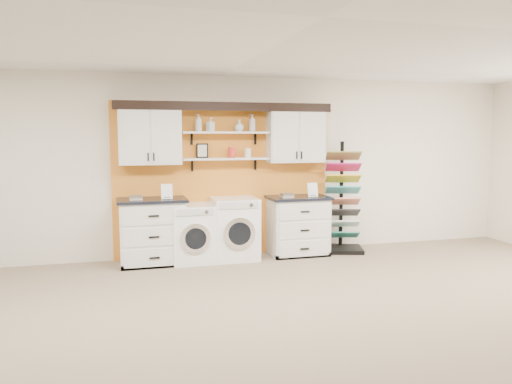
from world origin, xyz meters
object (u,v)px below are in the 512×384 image
object	(u,v)px
dryer	(234,228)
sample_rack	(342,217)
base_cabinet_right	(298,226)
base_cabinet_left	(153,232)
washer	(192,233)

from	to	relation	value
dryer	sample_rack	world-z (taller)	sample_rack
base_cabinet_right	dryer	size ratio (longest dim) A/B	1.01
base_cabinet_left	base_cabinet_right	distance (m)	2.26
base_cabinet_left	sample_rack	distance (m)	3.04
dryer	base_cabinet_right	bearing A→B (deg)	0.19
sample_rack	base_cabinet_left	bearing A→B (deg)	-162.10
dryer	base_cabinet_left	bearing A→B (deg)	179.84
base_cabinet_left	base_cabinet_right	size ratio (longest dim) A/B	1.04
base_cabinet_left	sample_rack	xyz separation A→B (m)	(3.04, 0.04, 0.07)
base_cabinet_left	washer	world-z (taller)	base_cabinet_left
base_cabinet_right	washer	size ratio (longest dim) A/B	1.10
base_cabinet_left	washer	bearing A→B (deg)	-0.33
dryer	sample_rack	distance (m)	1.81
base_cabinet_left	sample_rack	size ratio (longest dim) A/B	0.56
base_cabinet_left	dryer	size ratio (longest dim) A/B	1.06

